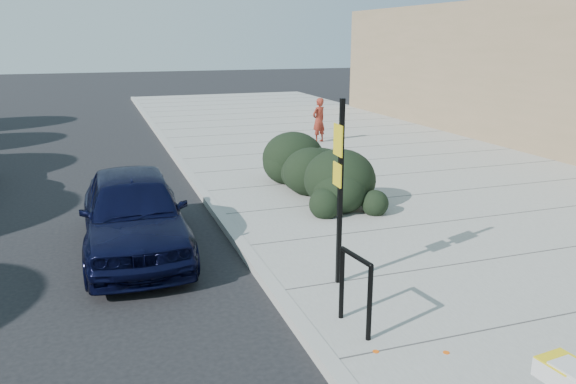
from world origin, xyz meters
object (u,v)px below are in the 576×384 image
bike_rack (355,284)px  sedan_navy (134,212)px  sign_post (339,183)px  pedestrian (319,120)px

bike_rack → sedan_navy: bearing=112.8°
sign_post → sedan_navy: (-2.84, 2.77, -0.99)m
sedan_navy → pedestrian: (7.12, 8.58, 0.18)m
sign_post → sedan_navy: size_ratio=0.63×
bike_rack → pedestrian: (4.66, 12.75, 0.17)m
bike_rack → sedan_navy: size_ratio=0.23×
sedan_navy → pedestrian: pedestrian is taller
sign_post → bike_rack: bearing=-102.0°
bike_rack → pedestrian: 13.57m
bike_rack → sedan_navy: sedan_navy is taller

